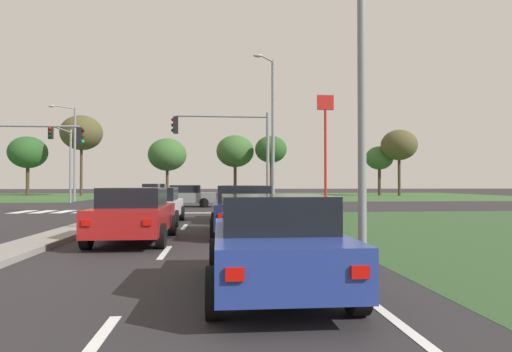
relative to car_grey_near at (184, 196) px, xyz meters
The scene contains 38 objects.
ground_plane 2.58m from the car_grey_near, 168.57° to the left, with size 200.00×200.00×0.00m, color #282628.
grass_verge_far_right 34.03m from the car_grey_near, 47.26° to the left, with size 35.00×35.00×0.01m, color #385B2D.
median_island_near 18.68m from the car_grey_near, 97.42° to the right, with size 1.20×22.00×0.14m, color gray.
median_island_far 25.61m from the car_grey_near, 95.41° to the left, with size 1.20×36.00×0.14m, color #ADA89E.
lane_dash_near 26.36m from the car_grey_near, 87.63° to the right, with size 0.14×2.00×0.01m, color silver.
lane_dash_second 20.37m from the car_grey_near, 86.93° to the right, with size 0.14×2.00×0.01m, color silver.
lane_dash_third 14.38m from the car_grey_near, 85.65° to the right, with size 0.14×2.00×0.01m, color silver.
edge_line_right 18.08m from the car_grey_near, 75.78° to the right, with size 0.14×24.00×0.01m, color silver.
stop_bar_near 6.70m from the car_grey_near, 77.97° to the right, with size 6.40×0.50×0.01m, color silver.
crosswalk_bar_near 10.02m from the car_grey_near, 151.86° to the right, with size 0.70×2.80×0.01m, color silver.
crosswalk_bar_second 9.03m from the car_grey_near, 148.41° to the right, with size 0.70×2.80×0.01m, color silver.
crosswalk_bar_third 8.07m from the car_grey_near, 144.11° to the right, with size 0.70×2.80×0.01m, color silver.
crosswalk_bar_fourth 7.18m from the car_grey_near, 138.69° to the right, with size 0.70×2.80×0.01m, color silver.
crosswalk_bar_fifth 6.37m from the car_grey_near, 131.79° to the right, with size 0.70×2.80×0.01m, color silver.
crosswalk_bar_sixth 5.67m from the car_grey_near, 123.01° to the right, with size 0.70×2.80×0.01m, color silver.
crosswalk_bar_seventh 5.14m from the car_grey_near, 112.08° to the right, with size 0.70×2.80×0.01m, color silver.
car_grey_near is the anchor object (origin of this frame).
car_teal_second 12.07m from the car_grey_near, 74.09° to the right, with size 2.05×4.45×1.56m.
car_navy_third 17.24m from the car_grey_near, 79.55° to the right, with size 2.03×4.21×1.57m.
car_white_fourth 12.86m from the car_grey_near, 90.54° to the right, with size 1.98×4.55×1.47m.
car_red_fifth 18.36m from the car_grey_near, 89.98° to the right, with size 2.04×4.32×1.52m.
car_maroon_sixth 17.88m from the car_grey_near, 105.72° to the left, with size 2.10×4.17×1.59m.
car_blue_seventh 24.42m from the car_grey_near, 82.52° to the right, with size 1.98×4.23×1.46m.
car_black_eighth 23.66m from the car_grey_near, 101.72° to the left, with size 2.00×4.41×1.59m.
traffic_signal_far_left 11.92m from the car_grey_near, 151.41° to the left, with size 0.32×4.76×6.18m.
traffic_signal_near_right 7.59m from the car_grey_near, 62.66° to the right, with size 5.55×0.32×5.69m.
traffic_signal_near_left 10.46m from the car_grey_near, 142.76° to the right, with size 5.12×0.32×5.02m.
street_lamp_near 21.71m from the car_grey_near, 74.13° to the right, with size 1.24×1.81×8.12m.
street_lamp_second 8.31m from the car_grey_near, 36.64° to the right, with size 1.47×1.81×9.30m.
street_lamp_third 15.05m from the car_grey_near, 137.74° to the left, with size 1.77×2.07×8.51m.
fastfood_pole_sign 22.44m from the car_grey_near, 48.36° to the left, with size 1.80×0.40×11.27m.
treeline_near 38.14m from the car_grey_near, 127.50° to the left, with size 5.00×5.00×7.93m.
treeline_second 33.68m from the car_grey_near, 118.58° to the left, with size 5.43×5.43×10.68m.
treeline_third 29.27m from the car_grey_near, 98.77° to the left, with size 5.13×5.13×7.69m.
treeline_fourth 30.81m from the car_grey_near, 80.94° to the left, with size 5.24×5.24×8.36m.
treeline_fifth 29.43m from the car_grey_near, 70.87° to the left, with size 4.28×4.28×8.04m.
treeline_sixth 36.58m from the car_grey_near, 43.38° to the left, with size 4.73×4.73×8.72m.
treeline_seventh 36.86m from the car_grey_near, 48.05° to the left, with size 3.76×3.76×6.73m.
Camera 1 is at (4.74, -1.32, 1.64)m, focal length 30.62 mm.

